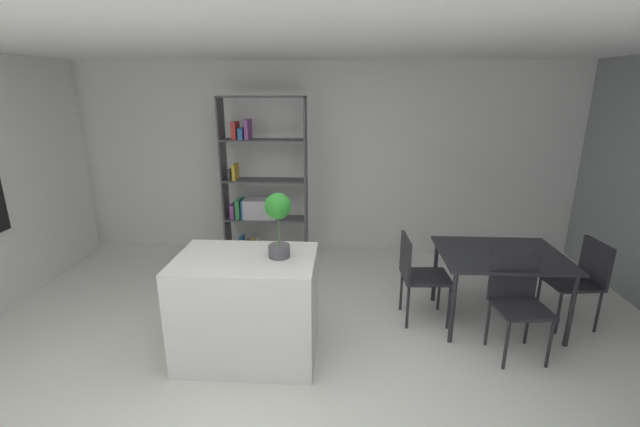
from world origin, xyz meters
TOP-DOWN VIEW (x-y plane):
  - ground_plane at (0.00, 0.00)m, footprint 10.34×10.34m
  - ceiling_slab at (0.00, 0.00)m, footprint 7.50×6.16m
  - back_partition at (0.00, 3.05)m, footprint 7.50×0.06m
  - kitchen_island at (-0.28, 0.39)m, footprint 1.16×0.79m
  - potted_plant_on_island at (-0.00, 0.42)m, footprint 0.21×0.21m
  - open_bookshelf at (-0.62, 2.65)m, footprint 1.12×0.31m
  - dining_table at (2.05, 1.08)m, footprint 1.16×0.92m
  - dining_chair_window_side at (2.85, 1.09)m, footprint 0.50×0.46m
  - dining_chair_near at (2.04, 0.60)m, footprint 0.48×0.46m
  - dining_chair_island_side at (1.26, 1.08)m, footprint 0.48×0.44m

SIDE VIEW (x-z plane):
  - ground_plane at x=0.00m, z-range 0.00..0.00m
  - kitchen_island at x=-0.28m, z-range 0.00..0.92m
  - dining_chair_window_side at x=2.85m, z-range 0.08..0.95m
  - dining_chair_island_side at x=1.26m, z-range 0.09..0.98m
  - dining_chair_near at x=2.04m, z-range 0.09..1.03m
  - dining_table at x=2.05m, z-range 0.30..1.04m
  - open_bookshelf at x=-0.62m, z-range -0.15..2.02m
  - potted_plant_on_island at x=0.00m, z-range 0.99..1.53m
  - back_partition at x=0.00m, z-range 0.00..2.62m
  - ceiling_slab at x=0.00m, z-range 2.62..2.68m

